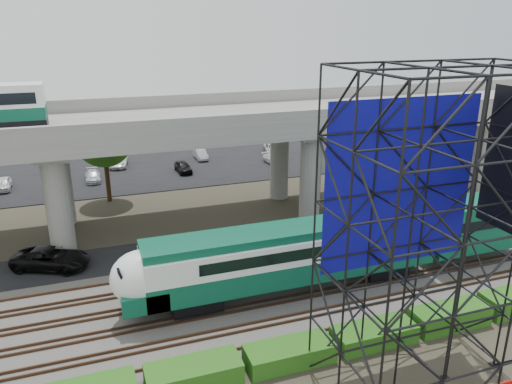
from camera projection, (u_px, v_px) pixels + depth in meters
name	position (u px, v px, depth m)	size (l,w,h in m)	color
ground	(245.00, 321.00, 29.24)	(140.00, 140.00, 0.00)	#474233
ballast_bed	(235.00, 302.00, 30.99)	(90.00, 12.00, 0.20)	slate
service_road	(202.00, 248.00, 38.59)	(90.00, 5.00, 0.08)	black
parking_lot	(156.00, 168.00, 59.54)	(90.00, 18.00, 0.08)	black
harbor_water	(135.00, 131.00, 79.16)	(140.00, 40.00, 0.03)	#496078
rail_tracks	(235.00, 300.00, 30.93)	(90.00, 9.52, 0.16)	#472D1E
commuter_train	(325.00, 248.00, 32.02)	(29.30, 3.06, 4.30)	black
overpass	(169.00, 131.00, 40.46)	(80.00, 12.00, 12.40)	#9E9B93
scaffold_tower	(438.00, 244.00, 21.67)	(9.36, 6.36, 15.00)	black
hedge_strip	(290.00, 353.00, 25.54)	(34.60, 1.80, 1.20)	#235A14
trees	(127.00, 166.00, 40.37)	(40.94, 16.94, 7.69)	#382314
suv	(51.00, 258.00, 35.11)	(2.47, 5.35, 1.49)	black
parked_cars	(158.00, 163.00, 59.16)	(33.90, 9.24, 1.26)	white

